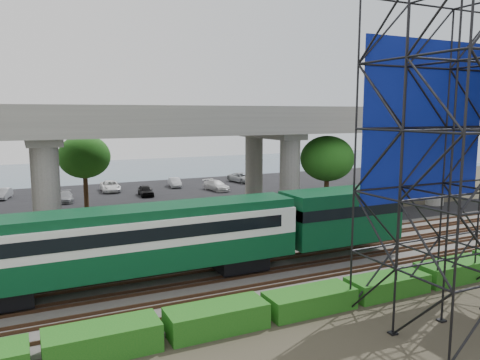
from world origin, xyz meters
TOP-DOWN VIEW (x-y plane):
  - ground at (0.00, 0.00)m, footprint 140.00×140.00m
  - ballast_bed at (0.00, 2.00)m, footprint 90.00×12.00m
  - service_road at (0.00, 10.50)m, footprint 90.00×5.00m
  - parking_lot at (0.00, 34.00)m, footprint 90.00×18.00m
  - harbor_water at (0.00, 56.00)m, footprint 140.00×40.00m
  - rail_tracks at (0.00, 2.00)m, footprint 90.00×9.52m
  - commuter_train at (-4.25, 2.00)m, footprint 29.30×3.06m
  - overpass at (-1.43, 16.00)m, footprint 80.00×12.00m
  - scaffold_tower at (7.45, -7.98)m, footprint 9.36×6.36m
  - hedge_strip at (1.01, -4.30)m, footprint 34.60×1.80m
  - trees at (-4.67, 16.17)m, footprint 40.94×16.94m
  - parked_cars at (1.43, 33.78)m, footprint 38.65×9.83m

SIDE VIEW (x-z plane):
  - ground at x=0.00m, z-range 0.00..0.00m
  - harbor_water at x=0.00m, z-range 0.00..0.03m
  - service_road at x=0.00m, z-range 0.00..0.08m
  - parking_lot at x=0.00m, z-range 0.00..0.08m
  - ballast_bed at x=0.00m, z-range 0.00..0.20m
  - rail_tracks at x=0.00m, z-range 0.20..0.36m
  - hedge_strip at x=1.01m, z-range -0.04..1.16m
  - parked_cars at x=1.43m, z-range 0.05..1.35m
  - commuter_train at x=-4.25m, z-range 0.73..5.03m
  - trees at x=-4.67m, z-range 1.73..9.42m
  - scaffold_tower at x=7.45m, z-range -0.03..14.97m
  - overpass at x=-1.43m, z-range 2.01..14.41m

